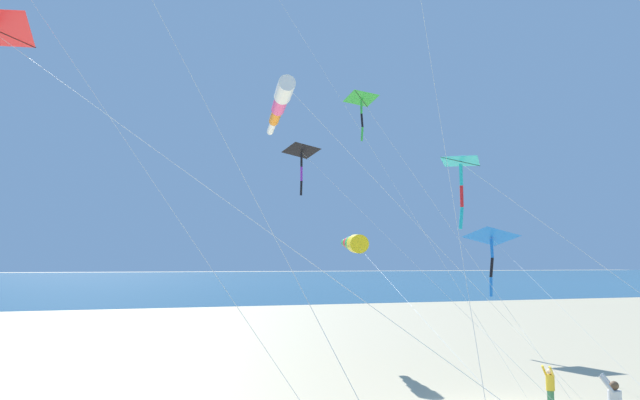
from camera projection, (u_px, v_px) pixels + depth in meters
name	position (u px, v px, depth m)	size (l,w,h in m)	color
ocean_water_strip	(166.00, 278.00, 173.16)	(240.00, 600.00, 0.01)	#285B7A
person_bystander_far	(550.00, 385.00, 17.69)	(0.41, 0.46, 1.32)	#3D7F51
kite_windsock_striped_overhead	(281.00, 103.00, 18.12)	(5.21, 9.39, 9.70)	white
kite_delta_long_streamer_left	(462.00, 162.00, 16.42)	(5.27, 8.14, 7.40)	#1EB7C6
kite_delta_green_low_center	(362.00, 100.00, 20.73)	(6.00, 4.96, 10.37)	green
kite_delta_orange_high_right	(302.00, 152.00, 23.36)	(10.48, 5.44, 9.09)	black
kite_windsock_white_trailing	(354.00, 243.00, 25.83)	(19.27, 2.72, 5.59)	yellow
kite_delta_red_high_left	(491.00, 237.00, 29.80)	(12.83, 3.29, 6.24)	blue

